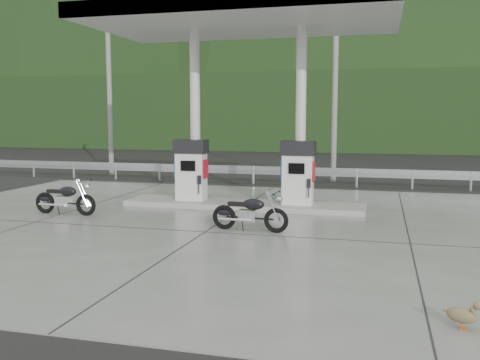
% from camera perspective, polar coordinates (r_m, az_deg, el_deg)
% --- Properties ---
extents(ground, '(160.00, 160.00, 0.00)m').
position_cam_1_polar(ground, '(13.28, -2.36, -4.75)').
color(ground, black).
rests_on(ground, ground).
extents(forecourt_apron, '(18.00, 14.00, 0.02)m').
position_cam_1_polar(forecourt_apron, '(13.28, -2.36, -4.70)').
color(forecourt_apron, slate).
rests_on(forecourt_apron, ground).
extents(pump_island, '(7.00, 1.40, 0.15)m').
position_cam_1_polar(pump_island, '(15.63, 0.34, -2.63)').
color(pump_island, '#9F9B94').
rests_on(pump_island, forecourt_apron).
extents(gas_pump_left, '(0.95, 0.55, 1.80)m').
position_cam_1_polar(gas_pump_left, '(15.97, -5.23, 1.07)').
color(gas_pump_left, white).
rests_on(gas_pump_left, pump_island).
extents(gas_pump_right, '(0.95, 0.55, 1.80)m').
position_cam_1_polar(gas_pump_right, '(15.18, 6.20, 0.76)').
color(gas_pump_right, white).
rests_on(gas_pump_right, pump_island).
extents(canopy_column_left, '(0.30, 0.30, 5.00)m').
position_cam_1_polar(canopy_column_left, '(16.27, -4.80, 6.83)').
color(canopy_column_left, silver).
rests_on(canopy_column_left, pump_island).
extents(canopy_column_right, '(0.30, 0.30, 5.00)m').
position_cam_1_polar(canopy_column_right, '(15.49, 6.50, 6.81)').
color(canopy_column_right, silver).
rests_on(canopy_column_right, pump_island).
extents(canopy_roof, '(8.50, 5.00, 0.40)m').
position_cam_1_polar(canopy_roof, '(15.65, 0.35, 16.78)').
color(canopy_roof, silver).
rests_on(canopy_roof, canopy_column_left).
extents(guardrail, '(26.00, 0.16, 1.42)m').
position_cam_1_polar(guardrail, '(20.88, 4.11, 1.43)').
color(guardrail, '#A7AAAF').
rests_on(guardrail, ground).
extents(road, '(60.00, 7.00, 0.01)m').
position_cam_1_polar(road, '(24.38, 5.62, 0.52)').
color(road, black).
rests_on(road, ground).
extents(utility_pole_a, '(0.22, 0.22, 8.00)m').
position_cam_1_polar(utility_pole_a, '(24.96, -13.77, 9.69)').
color(utility_pole_a, gray).
rests_on(utility_pole_a, ground).
extents(utility_pole_b, '(0.22, 0.22, 8.00)m').
position_cam_1_polar(utility_pole_b, '(22.05, 10.12, 10.19)').
color(utility_pole_b, gray).
rests_on(utility_pole_b, ground).
extents(tree_band, '(80.00, 6.00, 6.00)m').
position_cam_1_polar(tree_band, '(42.60, 9.68, 7.17)').
color(tree_band, black).
rests_on(tree_band, ground).
extents(forested_hills, '(100.00, 40.00, 140.00)m').
position_cam_1_polar(forested_hills, '(72.58, 11.77, 4.56)').
color(forested_hills, black).
rests_on(forested_hills, ground).
extents(motorcycle_left, '(1.76, 0.61, 0.82)m').
position_cam_1_polar(motorcycle_left, '(15.21, -18.16, -1.95)').
color(motorcycle_left, black).
rests_on(motorcycle_left, forecourt_apron).
extents(motorcycle_right, '(1.76, 0.67, 0.82)m').
position_cam_1_polar(motorcycle_right, '(12.37, 1.05, -3.58)').
color(motorcycle_right, black).
rests_on(motorcycle_right, forecourt_apron).
extents(duck, '(0.47, 0.31, 0.33)m').
position_cam_1_polar(duck, '(7.41, 22.56, -13.23)').
color(duck, brown).
rests_on(duck, forecourt_apron).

